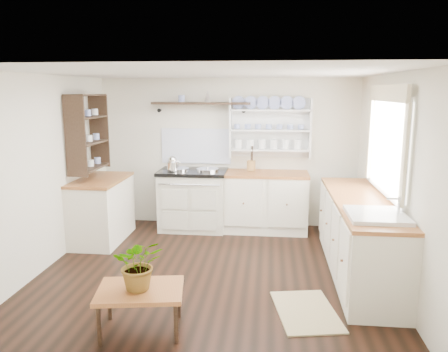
% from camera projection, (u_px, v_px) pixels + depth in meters
% --- Properties ---
extents(floor, '(4.00, 3.80, 0.01)m').
position_uv_depth(floor, '(212.00, 270.00, 5.22)').
color(floor, black).
rests_on(floor, ground).
extents(wall_back, '(4.00, 0.02, 2.30)m').
position_uv_depth(wall_back, '(228.00, 153.00, 6.85)').
color(wall_back, beige).
rests_on(wall_back, ground).
extents(wall_right, '(0.02, 3.80, 2.30)m').
position_uv_depth(wall_right, '(392.00, 179.00, 4.79)').
color(wall_right, beige).
rests_on(wall_right, ground).
extents(wall_left, '(0.02, 3.80, 2.30)m').
position_uv_depth(wall_left, '(46.00, 172.00, 5.21)').
color(wall_left, beige).
rests_on(wall_left, ground).
extents(ceiling, '(4.00, 3.80, 0.01)m').
position_uv_depth(ceiling, '(211.00, 73.00, 4.78)').
color(ceiling, white).
rests_on(ceiling, wall_back).
extents(window, '(0.08, 1.55, 1.22)m').
position_uv_depth(window, '(387.00, 140.00, 4.86)').
color(window, white).
rests_on(window, wall_right).
extents(aga_cooker, '(1.03, 0.71, 0.95)m').
position_uv_depth(aga_cooker, '(193.00, 199.00, 6.71)').
color(aga_cooker, beige).
rests_on(aga_cooker, floor).
extents(back_cabinets, '(1.27, 0.63, 0.90)m').
position_uv_depth(back_cabinets, '(265.00, 201.00, 6.63)').
color(back_cabinets, white).
rests_on(back_cabinets, floor).
extents(right_cabinets, '(0.62, 2.43, 0.90)m').
position_uv_depth(right_cabinets, '(359.00, 235.00, 5.05)').
color(right_cabinets, white).
rests_on(right_cabinets, floor).
extents(belfast_sink, '(0.55, 0.60, 0.45)m').
position_uv_depth(belfast_sink, '(376.00, 227.00, 4.25)').
color(belfast_sink, white).
rests_on(belfast_sink, right_cabinets).
extents(left_cabinets, '(0.62, 1.13, 0.90)m').
position_uv_depth(left_cabinets, '(102.00, 209.00, 6.19)').
color(left_cabinets, white).
rests_on(left_cabinets, floor).
extents(plate_rack, '(1.20, 0.22, 0.90)m').
position_uv_depth(plate_rack, '(270.00, 127.00, 6.67)').
color(plate_rack, white).
rests_on(plate_rack, wall_back).
extents(high_shelf, '(1.50, 0.29, 0.16)m').
position_uv_depth(high_shelf, '(201.00, 104.00, 6.63)').
color(high_shelf, black).
rests_on(high_shelf, wall_back).
extents(left_shelving, '(0.28, 0.80, 1.05)m').
position_uv_depth(left_shelving, '(88.00, 132.00, 5.99)').
color(left_shelving, black).
rests_on(left_shelving, wall_left).
extents(kettle, '(0.17, 0.17, 0.21)m').
position_uv_depth(kettle, '(173.00, 164.00, 6.52)').
color(kettle, silver).
rests_on(kettle, aga_cooker).
extents(utensil_crock, '(0.13, 0.13, 0.15)m').
position_uv_depth(utensil_crock, '(251.00, 166.00, 6.63)').
color(utensil_crock, olive).
rests_on(utensil_crock, back_cabinets).
extents(center_table, '(0.82, 0.64, 0.40)m').
position_uv_depth(center_table, '(140.00, 294.00, 3.83)').
color(center_table, brown).
rests_on(center_table, floor).
extents(potted_plant, '(0.50, 0.46, 0.47)m').
position_uv_depth(potted_plant, '(139.00, 264.00, 3.78)').
color(potted_plant, '#3F7233').
rests_on(potted_plant, center_table).
extents(floor_rug, '(0.70, 0.94, 0.02)m').
position_uv_depth(floor_rug, '(306.00, 311.00, 4.22)').
color(floor_rug, '#9E865B').
rests_on(floor_rug, floor).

